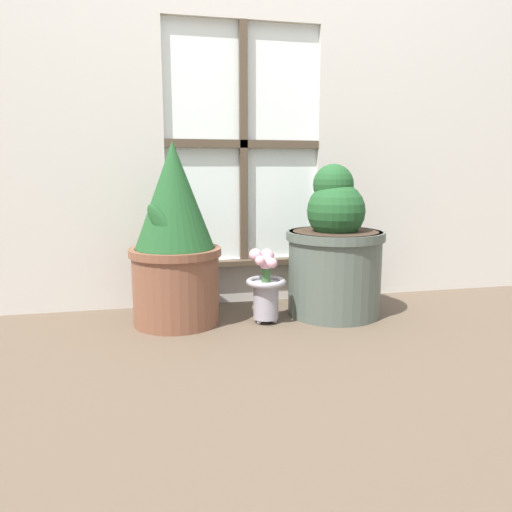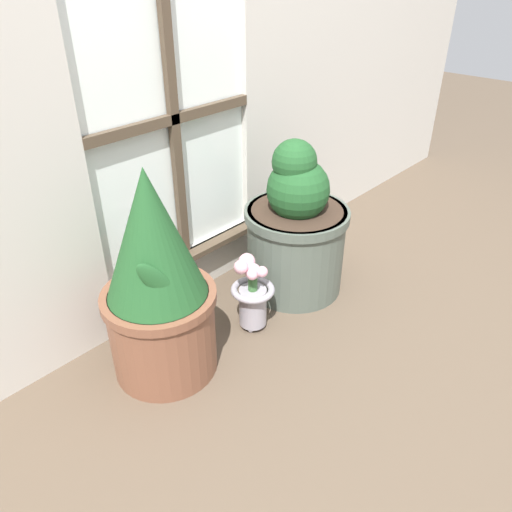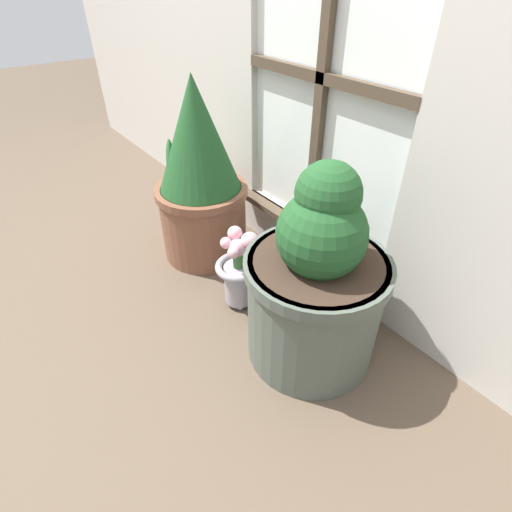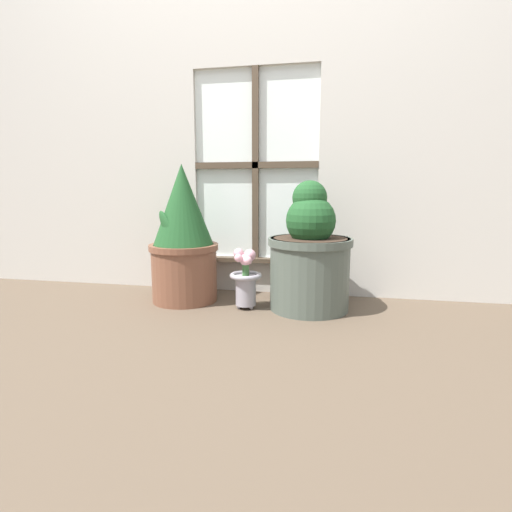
# 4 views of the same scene
# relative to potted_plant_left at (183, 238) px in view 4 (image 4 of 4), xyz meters

# --- Properties ---
(ground_plane) EXTENTS (10.00, 10.00, 0.00)m
(ground_plane) POSITION_rel_potted_plant_left_xyz_m (0.34, -0.31, -0.35)
(ground_plane) COLOR brown
(wall_with_window) EXTENTS (4.40, 0.10, 2.50)m
(wall_with_window) POSITION_rel_potted_plant_left_xyz_m (0.34, 0.29, 0.92)
(wall_with_window) COLOR beige
(wall_with_window) RESTS_ON ground_plane
(potted_plant_left) EXTENTS (0.37, 0.37, 0.74)m
(potted_plant_left) POSITION_rel_potted_plant_left_xyz_m (0.00, 0.00, 0.00)
(potted_plant_left) COLOR brown
(potted_plant_left) RESTS_ON ground_plane
(potted_plant_right) EXTENTS (0.42, 0.42, 0.65)m
(potted_plant_right) POSITION_rel_potted_plant_left_xyz_m (0.68, -0.02, -0.08)
(potted_plant_right) COLOR #4C564C
(potted_plant_right) RESTS_ON ground_plane
(flower_vase) EXTENTS (0.16, 0.16, 0.31)m
(flower_vase) POSITION_rel_potted_plant_left_xyz_m (0.36, -0.07, -0.19)
(flower_vase) COLOR #99939E
(flower_vase) RESTS_ON ground_plane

